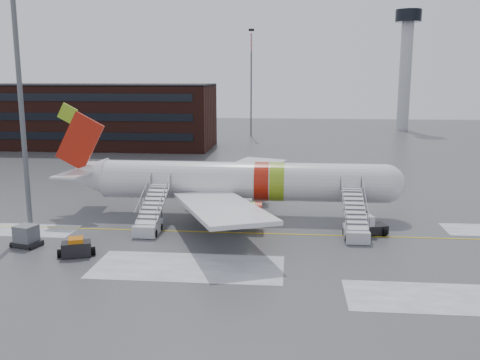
# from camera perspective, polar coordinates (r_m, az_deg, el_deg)

# --- Properties ---
(ground) EXTENTS (260.00, 260.00, 0.00)m
(ground) POSITION_cam_1_polar(r_m,az_deg,el_deg) (48.79, 3.67, -5.42)
(ground) COLOR #494C4F
(ground) RESTS_ON ground
(airliner) EXTENTS (35.03, 32.97, 11.18)m
(airliner) POSITION_cam_1_polar(r_m,az_deg,el_deg) (53.35, -0.81, -0.18)
(airliner) COLOR silver
(airliner) RESTS_ON ground
(airstair_fwd) EXTENTS (2.05, 7.70, 3.48)m
(airstair_fwd) POSITION_cam_1_polar(r_m,az_deg,el_deg) (47.57, 12.20, -4.75)
(airstair_fwd) COLOR #B2B4BA
(airstair_fwd) RESTS_ON ground
(airstair_aft) EXTENTS (2.05, 7.70, 3.48)m
(airstair_aft) POSITION_cam_1_polar(r_m,az_deg,el_deg) (48.85, -9.58, -4.23)
(airstair_aft) COLOR silver
(airstair_aft) RESTS_ON ground
(pushback_tug) EXTENTS (3.44, 2.96, 1.77)m
(pushback_tug) POSITION_cam_1_polar(r_m,az_deg,el_deg) (48.68, 13.34, -4.78)
(pushback_tug) COLOR black
(pushback_tug) RESTS_ON ground
(uld_container) EXTENTS (2.50, 2.08, 1.77)m
(uld_container) POSITION_cam_1_polar(r_m,az_deg,el_deg) (47.54, -21.83, -5.62)
(uld_container) COLOR black
(uld_container) RESTS_ON ground
(baggage_tractor) EXTENTS (3.01, 1.99, 1.48)m
(baggage_tractor) POSITION_cam_1_polar(r_m,az_deg,el_deg) (43.74, -17.06, -7.00)
(baggage_tractor) COLOR black
(baggage_tractor) RESTS_ON ground
(light_mast_near) EXTENTS (1.20, 1.20, 26.04)m
(light_mast_near) POSITION_cam_1_polar(r_m,az_deg,el_deg) (50.53, -22.49, 9.82)
(light_mast_near) COLOR #595B60
(light_mast_near) RESTS_ON ground
(terminal_building) EXTENTS (62.00, 16.11, 12.30)m
(terminal_building) POSITION_cam_1_polar(r_m,az_deg,el_deg) (112.07, -19.11, 6.56)
(terminal_building) COLOR #3F1E16
(terminal_building) RESTS_ON ground
(control_tower) EXTENTS (6.40, 6.40, 30.00)m
(control_tower) POSITION_cam_1_polar(r_m,az_deg,el_deg) (144.72, 17.30, 12.53)
(control_tower) COLOR #B2B5BA
(control_tower) RESTS_ON ground
(light_mast_far_n) EXTENTS (1.20, 1.20, 24.25)m
(light_mast_far_n) POSITION_cam_1_polar(r_m,az_deg,el_deg) (125.12, 1.20, 11.07)
(light_mast_far_n) COLOR #595B60
(light_mast_far_n) RESTS_ON ground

